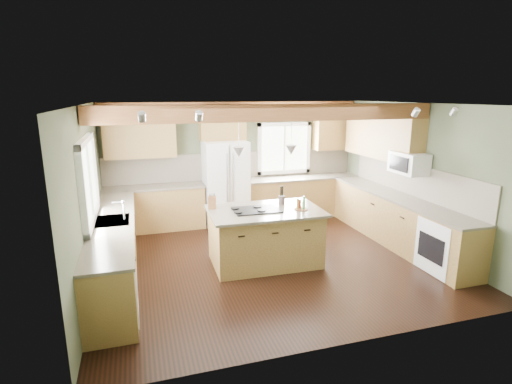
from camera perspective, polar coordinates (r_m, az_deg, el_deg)
name	(u,v)px	position (r m, az deg, el deg)	size (l,w,h in m)	color
floor	(271,259)	(6.93, 2.13, -9.59)	(5.60, 5.60, 0.00)	black
ceiling	(272,104)	(6.36, 2.34, 12.45)	(5.60, 5.60, 0.00)	silver
wall_back	(235,161)	(8.87, -3.06, 4.40)	(5.60, 5.60, 0.00)	#404934
wall_left	(87,198)	(6.22, -22.96, -0.79)	(5.00, 5.00, 0.00)	#404934
wall_right	(416,175)	(7.88, 21.89, 2.20)	(5.00, 5.00, 0.00)	#404934
ceiling_beam	(274,113)	(6.28, 2.59, 11.25)	(5.55, 0.26, 0.26)	brown
soffit_trim	(235,104)	(8.66, -3.00, 12.41)	(5.55, 0.20, 0.10)	brown
backsplash_back	(235,165)	(8.88, -3.02, 3.81)	(5.58, 0.03, 0.58)	brown
backsplash_right	(413,180)	(7.92, 21.52, 1.63)	(0.03, 3.70, 0.58)	brown
base_cab_back_left	(155,209)	(8.53, -14.25, -2.33)	(2.02, 0.60, 0.88)	brown
counter_back_left	(153,187)	(8.41, -14.44, 0.68)	(2.06, 0.64, 0.04)	#4B4237
base_cab_back_right	(301,197)	(9.24, 6.47, -0.74)	(2.62, 0.60, 0.88)	brown
counter_back_right	(302,178)	(9.14, 6.55, 2.05)	(2.66, 0.64, 0.04)	#4B4237
base_cab_left	(115,250)	(6.49, -19.56, -7.87)	(0.60, 3.70, 0.88)	brown
counter_left	(112,222)	(6.34, -19.89, -4.00)	(0.64, 3.74, 0.04)	#4B4237
base_cab_right	(396,221)	(7.94, 19.41, -3.91)	(0.60, 3.70, 0.88)	brown
counter_right	(398,197)	(7.82, 19.68, -0.70)	(0.64, 3.74, 0.04)	#4B4237
upper_cab_back_left	(140,135)	(8.37, -16.29, 7.79)	(1.40, 0.35, 0.90)	brown
upper_cab_over_fridge	(222,123)	(8.54, -4.83, 9.74)	(0.96, 0.35, 0.70)	brown
upper_cab_right	(382,135)	(8.40, 17.52, 7.72)	(0.35, 2.20, 0.90)	brown
upper_cab_back_corner	(333,130)	(9.45, 10.99, 8.72)	(0.90, 0.35, 0.90)	brown
window_left	(87,180)	(6.21, -22.95, 1.57)	(0.04, 1.60, 1.05)	white
window_back	(284,148)	(9.16, 4.00, 6.26)	(1.10, 0.04, 1.00)	white
sink	(112,221)	(6.34, -19.89, -3.95)	(0.50, 0.65, 0.03)	#262628
faucet	(124,211)	(6.29, -18.37, -2.59)	(0.02, 0.02, 0.28)	#B2B2B7
dishwasher	(111,290)	(5.31, -19.98, -13.02)	(0.60, 0.60, 0.84)	white
oven	(447,246)	(6.99, 25.60, -6.98)	(0.60, 0.72, 0.84)	white
microwave	(409,163)	(7.66, 20.99, 3.88)	(0.40, 0.70, 0.38)	white
pendant_left	(239,152)	(6.18, -2.48, 5.71)	(0.18, 0.18, 0.16)	#B2B2B7
pendant_right	(291,150)	(6.43, 5.04, 5.99)	(0.18, 0.18, 0.16)	#B2B2B7
refrigerator	(226,183)	(8.52, -4.37, 1.24)	(0.90, 0.74, 1.80)	white
island	(265,238)	(6.65, 1.28, -6.52)	(1.72, 1.05, 0.88)	brown
island_top	(265,211)	(6.50, 1.30, -2.72)	(1.83, 1.16, 0.04)	#4B4237
cooktop	(257,210)	(6.46, 0.09, -2.56)	(0.74, 0.50, 0.02)	black
knife_block	(212,202)	(6.57, -6.29, -1.50)	(0.12, 0.09, 0.21)	brown
utensil_crock	(282,200)	(6.82, 3.69, -1.15)	(0.11, 0.11, 0.14)	#36302B
bottle_tray	(301,203)	(6.52, 6.47, -1.61)	(0.23, 0.23, 0.21)	brown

